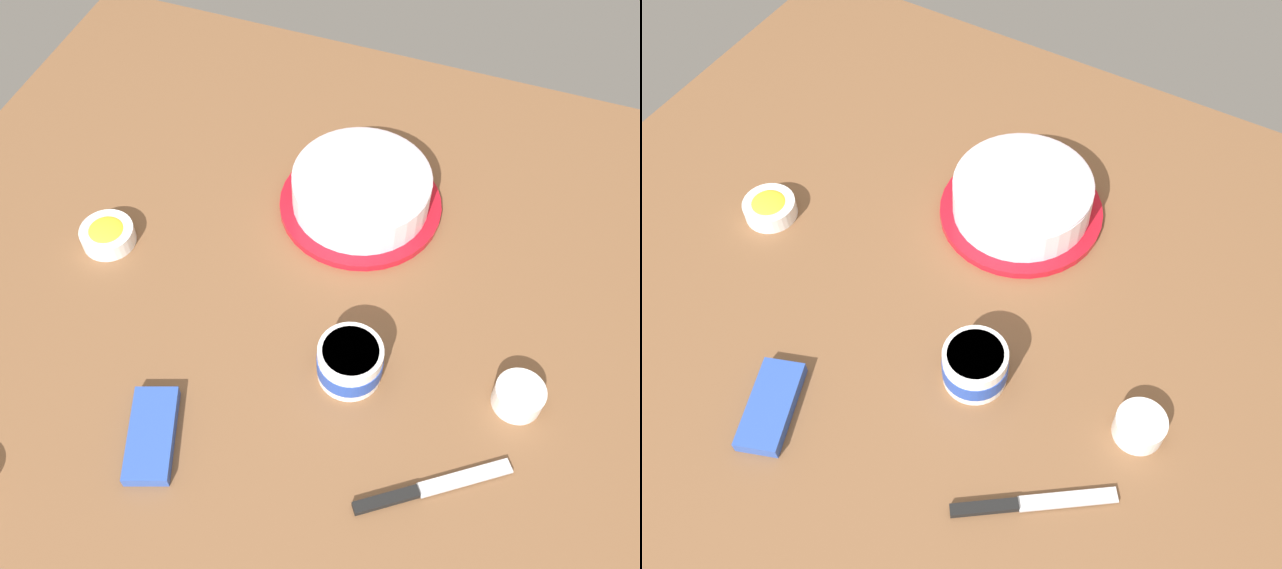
{
  "view_description": "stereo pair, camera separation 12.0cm",
  "coord_description": "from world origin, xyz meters",
  "views": [
    {
      "loc": [
        0.54,
        0.23,
        1.02
      ],
      "look_at": [
        -0.11,
        -0.0,
        0.04
      ],
      "focal_mm": 41.33,
      "sensor_mm": 36.0,
      "label": 1
    },
    {
      "loc": [
        0.49,
        0.34,
        1.02
      ],
      "look_at": [
        -0.11,
        -0.0,
        0.04
      ],
      "focal_mm": 41.33,
      "sensor_mm": 36.0,
      "label": 2
    }
  ],
  "objects": [
    {
      "name": "ground_plane",
      "position": [
        0.0,
        0.0,
        0.0
      ],
      "size": [
        1.54,
        1.54,
        0.0
      ],
      "primitive_type": "plane",
      "color": "brown"
    },
    {
      "name": "frosted_cake",
      "position": [
        -0.33,
        -0.0,
        0.04
      ],
      "size": [
        0.29,
        0.29,
        0.09
      ],
      "color": "red",
      "rests_on": "ground_plane"
    },
    {
      "name": "frosting_tub",
      "position": [
        0.01,
        0.09,
        0.04
      ],
      "size": [
        0.1,
        0.1,
        0.07
      ],
      "color": "white",
      "rests_on": "ground_plane"
    },
    {
      "name": "spreading_knife",
      "position": [
        0.15,
        0.24,
        0.01
      ],
      "size": [
        0.15,
        0.2,
        0.01
      ],
      "color": "silver",
      "rests_on": "ground_plane"
    },
    {
      "name": "sprinkle_bowl_pink",
      "position": [
        -0.03,
        0.35,
        0.02
      ],
      "size": [
        0.08,
        0.08,
        0.04
      ],
      "color": "white",
      "rests_on": "ground_plane"
    },
    {
      "name": "sprinkle_bowl_yellow",
      "position": [
        -0.1,
        -0.39,
        0.02
      ],
      "size": [
        0.09,
        0.09,
        0.04
      ],
      "color": "white",
      "rests_on": "ground_plane"
    },
    {
      "name": "candy_box_lower",
      "position": [
        0.21,
        -0.15,
        0.01
      ],
      "size": [
        0.16,
        0.11,
        0.02
      ],
      "primitive_type": "cube",
      "rotation": [
        0.0,
        0.0,
        0.35
      ],
      "color": "#2D51B2",
      "rests_on": "ground_plane"
    }
  ]
}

